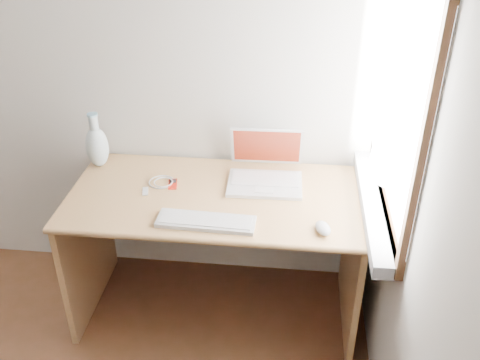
# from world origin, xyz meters

# --- Properties ---
(back_wall) EXTENTS (3.50, 0.04, 2.60)m
(back_wall) POSITION_xyz_m (0.00, 1.75, 1.30)
(back_wall) COLOR silver
(back_wall) RESTS_ON floor
(window) EXTENTS (0.11, 0.99, 1.10)m
(window) POSITION_xyz_m (1.72, 1.30, 1.28)
(window) COLOR white
(window) RESTS_ON right_wall
(desk) EXTENTS (1.40, 0.70, 0.74)m
(desk) POSITION_xyz_m (0.96, 1.46, 0.53)
(desk) COLOR tan
(desk) RESTS_ON floor
(laptop) EXTENTS (0.37, 0.31, 0.25)m
(laptop) POSITION_xyz_m (1.19, 1.53, 0.80)
(laptop) COLOR silver
(laptop) RESTS_ON desk
(external_keyboard) EXTENTS (0.44, 0.15, 0.02)m
(external_keyboard) POSITION_xyz_m (0.96, 1.14, 0.75)
(external_keyboard) COLOR silver
(external_keyboard) RESTS_ON desk
(mouse) EXTENTS (0.09, 0.12, 0.04)m
(mouse) POSITION_xyz_m (1.47, 1.13, 0.76)
(mouse) COLOR silver
(mouse) RESTS_ON desk
(ipod) EXTENTS (0.06, 0.10, 0.01)m
(ipod) POSITION_xyz_m (0.74, 1.44, 0.74)
(ipod) COLOR #B41B0C
(ipod) RESTS_ON desk
(cable_coil) EXTENTS (0.16, 0.16, 0.01)m
(cable_coil) POSITION_xyz_m (0.68, 1.46, 0.74)
(cable_coil) COLOR silver
(cable_coil) RESTS_ON desk
(remote) EXTENTS (0.04, 0.08, 0.01)m
(remote) POSITION_xyz_m (0.62, 1.37, 0.74)
(remote) COLOR silver
(remote) RESTS_ON desk
(vase) EXTENTS (0.12, 0.12, 0.29)m
(vase) POSITION_xyz_m (0.32, 1.59, 0.86)
(vase) COLOR silver
(vase) RESTS_ON desk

